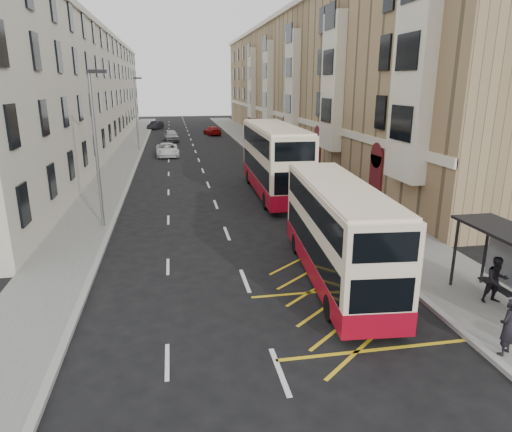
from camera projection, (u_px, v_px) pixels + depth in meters
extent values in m
plane|color=black|center=(265.00, 333.00, 14.21)|extent=(200.00, 200.00, 0.00)
cube|color=#62635E|center=(285.00, 163.00, 43.90)|extent=(4.00, 120.00, 0.15)
cube|color=#62635E|center=(118.00, 169.00, 41.23)|extent=(3.00, 120.00, 0.15)
cube|color=gray|center=(264.00, 164.00, 43.56)|extent=(0.25, 120.00, 0.15)
cube|color=gray|center=(135.00, 168.00, 41.49)|extent=(0.25, 120.00, 0.15)
cube|color=#9C825A|center=(310.00, 83.00, 57.67)|extent=(10.00, 79.00, 15.00)
cube|color=beige|center=(271.00, 112.00, 57.78)|extent=(0.18, 79.00, 0.50)
cube|color=beige|center=(271.00, 18.00, 54.69)|extent=(0.40, 79.00, 0.50)
cube|color=beige|center=(412.00, 83.00, 23.22)|extent=(0.80, 3.20, 10.00)
cube|color=beige|center=(333.00, 83.00, 34.56)|extent=(0.80, 3.20, 10.00)
cube|color=beige|center=(292.00, 83.00, 45.89)|extent=(0.80, 3.20, 10.00)
cube|color=beige|center=(268.00, 83.00, 57.22)|extent=(0.80, 3.20, 10.00)
cube|color=beige|center=(252.00, 83.00, 68.55)|extent=(0.80, 3.20, 10.00)
cube|color=#541318|center=(376.00, 179.00, 28.68)|extent=(0.20, 1.60, 3.00)
cube|color=#541318|center=(317.00, 152.00, 40.01)|extent=(0.20, 1.60, 3.00)
cube|color=#541318|center=(285.00, 137.00, 51.34)|extent=(0.20, 1.60, 3.00)
cube|color=#541318|center=(264.00, 127.00, 62.67)|extent=(0.20, 1.60, 3.00)
cube|color=#541318|center=(249.00, 120.00, 74.01)|extent=(0.20, 1.60, 3.00)
cube|color=beige|center=(74.00, 92.00, 53.03)|extent=(9.00, 79.00, 13.00)
cube|color=beige|center=(110.00, 33.00, 52.00)|extent=(0.30, 79.00, 0.50)
cube|color=black|center=(455.00, 253.00, 16.91)|extent=(0.08, 0.08, 2.60)
cube|color=black|center=(486.00, 250.00, 17.13)|extent=(0.08, 0.08, 2.60)
cube|color=black|center=(512.00, 233.00, 14.84)|extent=(1.65, 4.25, 0.10)
cube|color=black|center=(496.00, 287.00, 16.07)|extent=(0.35, 1.60, 0.06)
cylinder|color=red|center=(412.00, 269.00, 17.47)|extent=(0.06, 0.06, 1.00)
cylinder|color=red|center=(376.00, 241.00, 20.54)|extent=(0.06, 0.06, 1.00)
cylinder|color=red|center=(349.00, 221.00, 23.61)|extent=(0.06, 0.06, 1.00)
cube|color=red|center=(376.00, 231.00, 20.41)|extent=(0.05, 6.50, 0.06)
cube|color=red|center=(376.00, 240.00, 20.53)|extent=(0.05, 6.50, 0.06)
cylinder|color=slate|center=(96.00, 151.00, 23.28)|extent=(0.16, 0.16, 8.00)
cube|color=black|center=(97.00, 71.00, 22.26)|extent=(0.90, 0.18, 0.18)
cylinder|color=slate|center=(136.00, 114.00, 51.61)|extent=(0.16, 0.16, 8.00)
cube|color=black|center=(137.00, 78.00, 50.59)|extent=(0.90, 0.18, 0.18)
cube|color=beige|center=(337.00, 230.00, 17.50)|extent=(3.04, 9.88, 3.49)
cube|color=maroon|center=(336.00, 263.00, 17.88)|extent=(3.07, 9.91, 0.80)
cube|color=black|center=(337.00, 241.00, 17.62)|extent=(3.01, 9.11, 0.97)
cube|color=black|center=(339.00, 203.00, 17.20)|extent=(3.01, 9.11, 0.88)
cube|color=beige|center=(340.00, 185.00, 17.00)|extent=(2.92, 9.49, 0.11)
cube|color=black|center=(311.00, 207.00, 22.24)|extent=(1.88, 0.23, 1.15)
cube|color=black|center=(312.00, 171.00, 21.73)|extent=(1.55, 0.20, 0.40)
cube|color=black|center=(382.00, 296.00, 12.97)|extent=(1.88, 0.23, 1.06)
cylinder|color=black|center=(296.00, 244.00, 20.83)|extent=(0.32, 0.90, 0.88)
cylinder|color=black|center=(339.00, 242.00, 21.02)|extent=(0.32, 0.90, 0.88)
cylinder|color=black|center=(330.00, 308.00, 14.88)|extent=(0.32, 0.90, 0.88)
cylinder|color=black|center=(389.00, 305.00, 15.07)|extent=(0.32, 0.90, 0.88)
cube|color=beige|center=(274.00, 159.00, 31.26)|extent=(3.05, 12.02, 4.29)
cube|color=maroon|center=(274.00, 182.00, 31.73)|extent=(3.09, 12.05, 0.98)
cube|color=black|center=(274.00, 166.00, 31.41)|extent=(3.07, 11.07, 1.19)
cube|color=black|center=(274.00, 139.00, 30.89)|extent=(3.07, 11.07, 1.09)
cube|color=beige|center=(275.00, 126.00, 30.65)|extent=(2.93, 11.54, 0.13)
cube|color=black|center=(260.00, 153.00, 37.04)|extent=(2.31, 0.15, 1.41)
cube|color=black|center=(260.00, 125.00, 36.42)|extent=(1.90, 0.14, 0.49)
cube|color=black|center=(294.00, 183.00, 25.74)|extent=(2.31, 0.15, 1.30)
cylinder|color=black|center=(249.00, 177.00, 35.27)|extent=(0.33, 1.09, 1.09)
cylinder|color=black|center=(280.00, 176.00, 35.62)|extent=(0.33, 1.09, 1.09)
cylinder|color=black|center=(266.00, 201.00, 28.01)|extent=(0.33, 1.09, 1.09)
cylinder|color=black|center=(305.00, 199.00, 28.37)|extent=(0.33, 1.09, 1.09)
imported|color=black|center=(508.00, 327.00, 12.64)|extent=(0.74, 0.66, 1.70)
imported|color=black|center=(496.00, 280.00, 15.67)|extent=(0.86, 0.69, 1.67)
imported|color=black|center=(395.00, 223.00, 21.90)|extent=(1.13, 0.72, 1.79)
imported|color=silver|center=(167.00, 150.00, 48.50)|extent=(2.50, 5.07, 1.38)
imported|color=#A3A6AB|center=(171.00, 135.00, 61.26)|extent=(2.16, 4.58, 1.51)
imported|color=black|center=(156.00, 125.00, 77.40)|extent=(2.84, 4.31, 1.34)
imported|color=#9B0807|center=(212.00, 131.00, 68.53)|extent=(2.67, 4.74, 1.30)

